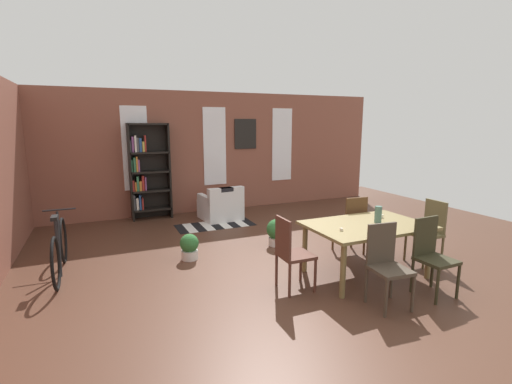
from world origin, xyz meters
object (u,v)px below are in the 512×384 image
at_px(dining_chair_head_right, 429,230).
at_px(bookshelf_tall, 147,171).
at_px(dining_chair_head_left, 291,251).
at_px(potted_plant_corner, 277,232).
at_px(bicycle_second, 60,249).
at_px(armchair_white, 221,207).
at_px(potted_plant_by_shelf, 189,246).
at_px(dining_chair_far_right, 352,223).
at_px(vase_on_table, 378,214).
at_px(dining_chair_near_left, 386,262).
at_px(dining_table, 367,230).
at_px(dining_chair_near_right, 432,254).

xyz_separation_m(dining_chair_head_right, bookshelf_tall, (-3.53, 4.39, 0.55)).
xyz_separation_m(dining_chair_head_left, potted_plant_corner, (0.62, 1.61, -0.27)).
relative_size(bookshelf_tall, bicycle_second, 1.22).
xyz_separation_m(armchair_white, potted_plant_corner, (0.33, -2.07, -0.03)).
height_order(armchair_white, potted_plant_by_shelf, armchair_white).
distance_m(bookshelf_tall, bicycle_second, 3.13).
relative_size(dining_chair_far_right, dining_chair_head_left, 1.00).
relative_size(vase_on_table, potted_plant_corner, 0.50).
distance_m(dining_chair_head_right, armchair_white, 4.23).
bearing_deg(dining_chair_near_left, bookshelf_tall, 111.09).
bearing_deg(potted_plant_corner, dining_table, -70.76).
bearing_deg(dining_chair_far_right, potted_plant_by_shelf, 162.07).
relative_size(vase_on_table, dining_chair_head_left, 0.24).
bearing_deg(dining_chair_near_left, armchair_white, 96.81).
xyz_separation_m(vase_on_table, dining_chair_head_right, (1.00, -0.00, -0.34)).
bearing_deg(dining_chair_far_right, dining_chair_head_left, -153.59).
height_order(dining_table, potted_plant_corner, dining_table).
bearing_deg(dining_chair_head_left, potted_plant_corner, 68.89).
height_order(vase_on_table, dining_chair_near_right, vase_on_table).
bearing_deg(bicycle_second, dining_chair_near_left, -35.61).
distance_m(dining_chair_near_right, dining_chair_head_left, 1.72).
xyz_separation_m(dining_table, potted_plant_corner, (-0.56, 1.61, -0.41)).
bearing_deg(bookshelf_tall, dining_chair_near_left, -68.91).
height_order(bookshelf_tall, bicycle_second, bookshelf_tall).
xyz_separation_m(dining_chair_head_left, armchair_white, (0.29, 3.68, -0.23)).
relative_size(dining_chair_near_right, bicycle_second, 0.55).
xyz_separation_m(dining_table, bookshelf_tall, (-2.34, 4.39, 0.41)).
bearing_deg(potted_plant_by_shelf, dining_chair_near_right, -43.36).
bearing_deg(vase_on_table, dining_chair_near_right, -76.96).
height_order(dining_chair_far_right, armchair_white, dining_chair_far_right).
xyz_separation_m(dining_chair_near_right, dining_chair_head_left, (-1.54, 0.77, 0.00)).
xyz_separation_m(dining_chair_near_left, potted_plant_by_shelf, (-1.74, 2.33, -0.30)).
distance_m(dining_chair_near_right, armchair_white, 4.62).
bearing_deg(dining_chair_head_right, vase_on_table, 179.92).
distance_m(dining_table, dining_chair_far_right, 0.86).
bearing_deg(vase_on_table, dining_chair_head_right, -0.08).
relative_size(dining_chair_far_right, armchair_white, 1.09).
height_order(vase_on_table, bicycle_second, vase_on_table).
bearing_deg(potted_plant_corner, vase_on_table, -65.12).
relative_size(dining_chair_head_left, dining_chair_near_left, 1.00).
relative_size(dining_table, dining_chair_near_left, 1.70).
height_order(dining_chair_near_left, potted_plant_corner, dining_chair_near_left).
xyz_separation_m(dining_chair_head_right, potted_plant_by_shelf, (-3.28, 1.56, -0.30)).
relative_size(dining_chair_head_left, potted_plant_by_shelf, 2.34).
height_order(vase_on_table, potted_plant_by_shelf, vase_on_table).
relative_size(dining_chair_head_left, bicycle_second, 0.55).
distance_m(potted_plant_by_shelf, potted_plant_corner, 1.54).
bearing_deg(bicycle_second, dining_table, -24.40).
height_order(dining_chair_near_left, armchair_white, dining_chair_near_left).
bearing_deg(dining_chair_far_right, dining_chair_near_left, -115.02).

